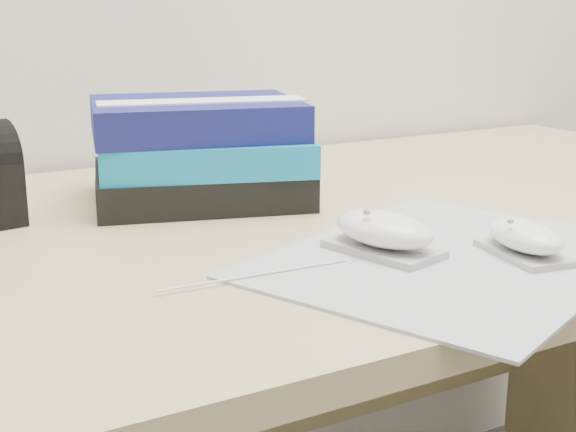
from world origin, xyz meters
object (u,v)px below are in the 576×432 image
book_stack (200,151)px  mouse_front (525,239)px  mouse_rear (384,233)px  desk (285,363)px

book_stack → mouse_front: bearing=-65.4°
mouse_rear → book_stack: (-0.06, 0.32, 0.04)m
mouse_front → book_stack: (-0.18, 0.40, 0.04)m
desk → mouse_front: 0.43m
desk → mouse_rear: size_ratio=12.27×
desk → mouse_front: (0.09, -0.34, 0.26)m
desk → mouse_front: size_ratio=14.66×
mouse_rear → mouse_front: bearing=-34.0°
desk → book_stack: size_ratio=4.98×
desk → mouse_rear: bearing=-96.6°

